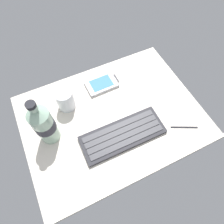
% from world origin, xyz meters
% --- Properties ---
extents(ground_plane, '(0.64, 0.48, 0.03)m').
position_xyz_m(ground_plane, '(0.00, -0.00, -0.01)').
color(ground_plane, beige).
extents(keyboard, '(0.29, 0.11, 0.02)m').
position_xyz_m(keyboard, '(-0.00, -0.09, 0.01)').
color(keyboard, '#232328').
rests_on(keyboard, ground_plane).
extents(handheld_device, '(0.13, 0.08, 0.02)m').
position_xyz_m(handheld_device, '(0.02, 0.14, 0.01)').
color(handheld_device, silver).
rests_on(handheld_device, ground_plane).
extents(juice_cup, '(0.06, 0.06, 0.09)m').
position_xyz_m(juice_cup, '(-0.13, 0.11, 0.04)').
color(juice_cup, silver).
rests_on(juice_cup, ground_plane).
extents(water_bottle, '(0.07, 0.07, 0.21)m').
position_xyz_m(water_bottle, '(-0.22, 0.02, 0.09)').
color(water_bottle, '#9EC1A8').
rests_on(water_bottle, ground_plane).
extents(stylus_pen, '(0.09, 0.05, 0.01)m').
position_xyz_m(stylus_pen, '(0.21, -0.15, 0.00)').
color(stylus_pen, '#26262B').
rests_on(stylus_pen, ground_plane).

